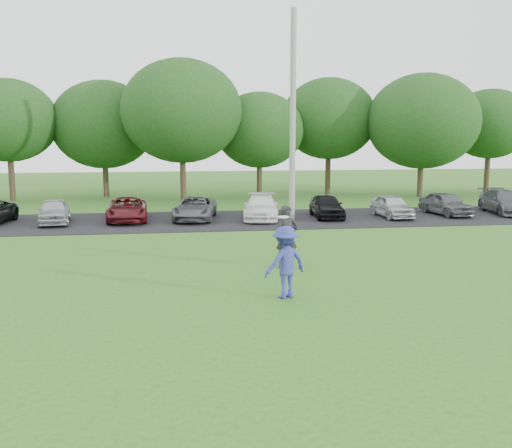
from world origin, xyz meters
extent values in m
plane|color=#29661D|center=(0.00, 0.00, 0.00)|extent=(100.00, 100.00, 0.00)
cube|color=black|center=(0.00, 13.00, 0.01)|extent=(32.00, 6.50, 0.03)
cylinder|color=gray|center=(3.04, 12.61, 4.90)|extent=(0.28, 0.28, 9.80)
imported|color=#32398E|center=(0.21, -0.28, 0.92)|extent=(1.36, 1.12, 1.83)
cylinder|color=white|center=(0.09, -0.57, 2.11)|extent=(0.27, 0.27, 0.04)
imported|color=black|center=(0.88, 2.93, 0.97)|extent=(0.78, 0.60, 1.94)
cube|color=black|center=(1.06, 2.75, 1.25)|extent=(0.16, 0.13, 0.10)
imported|color=#A6A8AD|center=(-8.03, 12.98, 0.59)|extent=(1.77, 3.45, 1.12)
imported|color=#521217|center=(-4.76, 13.34, 0.58)|extent=(2.01, 4.04, 1.10)
imported|color=#55565C|center=(-1.58, 13.25, 0.58)|extent=(2.42, 4.16, 1.09)
imported|color=white|center=(1.59, 12.99, 0.60)|extent=(2.21, 4.16, 1.15)
imported|color=black|center=(4.87, 13.03, 0.61)|extent=(1.57, 3.47, 1.15)
imported|color=silver|center=(8.10, 12.70, 0.58)|extent=(1.41, 3.27, 1.10)
imported|color=#525559|center=(11.12, 13.11, 0.61)|extent=(1.80, 3.57, 1.16)
imported|color=#525359|center=(14.43, 13.21, 0.63)|extent=(2.25, 4.31, 1.19)
cylinder|color=#38281C|center=(-12.50, 23.00, 1.35)|extent=(0.36, 0.36, 2.70)
ellipsoid|color=#214C19|center=(-12.50, 23.00, 4.93)|extent=(5.94, 5.94, 5.05)
cylinder|color=#38281C|center=(-7.00, 24.40, 1.10)|extent=(0.36, 0.36, 2.20)
ellipsoid|color=#214C19|center=(-7.00, 24.40, 4.71)|extent=(6.68, 6.68, 5.68)
cylinder|color=#38281C|center=(-2.00, 21.60, 1.35)|extent=(0.36, 0.36, 2.70)
ellipsoid|color=#214C19|center=(-2.00, 21.60, 5.48)|extent=(7.42, 7.42, 6.31)
cylinder|color=#38281C|center=(3.00, 23.00, 1.10)|extent=(0.36, 0.36, 2.20)
ellipsoid|color=#214C19|center=(3.00, 23.00, 4.36)|extent=(5.76, 5.76, 4.90)
cylinder|color=#38281C|center=(8.00, 24.40, 1.35)|extent=(0.36, 0.36, 2.70)
ellipsoid|color=#214C19|center=(8.00, 24.40, 5.14)|extent=(6.50, 6.50, 5.53)
cylinder|color=#38281C|center=(13.50, 21.60, 1.10)|extent=(0.36, 0.36, 2.20)
ellipsoid|color=#214C19|center=(13.50, 21.60, 4.92)|extent=(7.24, 7.24, 6.15)
cylinder|color=#38281C|center=(19.00, 23.00, 1.35)|extent=(0.36, 0.36, 2.70)
ellipsoid|color=#214C19|center=(19.00, 23.00, 4.79)|extent=(5.58, 5.58, 4.74)
camera|label=1|loc=(-2.49, -14.01, 4.09)|focal=40.00mm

